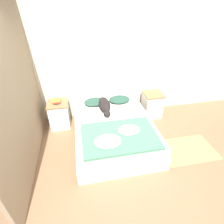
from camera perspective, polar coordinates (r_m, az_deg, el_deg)
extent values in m
plane|color=#896647|center=(3.09, 2.85, -21.99)|extent=(16.00, 16.00, 0.00)
cube|color=beige|center=(4.06, -3.98, 15.06)|extent=(9.00, 0.06, 2.55)
cube|color=gray|center=(3.17, -27.81, 5.82)|extent=(0.06, 3.10, 2.55)
cube|color=silver|center=(3.69, 0.60, -7.19)|extent=(1.57, 1.96, 0.28)
cube|color=silver|center=(3.55, 0.62, -4.32)|extent=(1.51, 1.90, 0.19)
cube|color=silver|center=(4.33, -2.09, 4.54)|extent=(1.65, 0.04, 0.92)
cylinder|color=silver|center=(4.13, -2.22, 10.12)|extent=(1.65, 0.06, 0.06)
cube|color=white|center=(4.17, -16.73, -0.92)|extent=(0.42, 0.43, 0.59)
cube|color=#937047|center=(4.01, -17.43, 2.71)|extent=(0.44, 0.45, 0.03)
sphere|color=#937047|center=(3.90, -17.28, -0.71)|extent=(0.02, 0.02, 0.02)
cube|color=white|center=(4.47, 12.88, 2.21)|extent=(0.42, 0.43, 0.59)
cube|color=#937047|center=(4.33, 13.37, 5.69)|extent=(0.44, 0.45, 0.03)
sphere|color=#937047|center=(4.22, 14.26, 2.59)|extent=(0.02, 0.02, 0.02)
ellipsoid|color=#284C3D|center=(4.05, -5.58, 3.30)|extent=(0.50, 0.35, 0.12)
ellipsoid|color=#284C3D|center=(4.14, 2.45, 4.10)|extent=(0.50, 0.35, 0.12)
cube|color=#4C8466|center=(3.11, 2.46, -7.88)|extent=(1.31, 0.90, 0.05)
ellipsoid|color=silver|center=(2.95, -1.33, -9.50)|extent=(0.46, 0.36, 0.05)
ellipsoid|color=silver|center=(3.19, 5.57, -5.79)|extent=(0.39, 0.31, 0.04)
ellipsoid|color=black|center=(3.86, -2.47, 2.47)|extent=(0.24, 0.59, 0.20)
sphere|color=black|center=(3.60, -1.62, -0.58)|extent=(0.14, 0.14, 0.14)
ellipsoid|color=black|center=(3.56, -1.46, -1.25)|extent=(0.06, 0.08, 0.06)
cone|color=black|center=(3.57, -2.28, 0.15)|extent=(0.05, 0.05, 0.05)
cone|color=black|center=(3.58, -1.05, 0.29)|extent=(0.05, 0.05, 0.05)
ellipsoid|color=black|center=(4.11, -2.51, 3.64)|extent=(0.17, 0.26, 0.07)
cube|color=#285689|center=(4.01, -17.42, 3.13)|extent=(0.15, 0.18, 0.02)
cube|color=#AD2D28|center=(4.00, -17.62, 3.40)|extent=(0.16, 0.23, 0.02)
cube|color=orange|center=(3.99, -17.65, 3.69)|extent=(0.18, 0.20, 0.02)
cube|color=tan|center=(3.87, 23.44, -11.13)|extent=(1.06, 0.72, 0.00)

